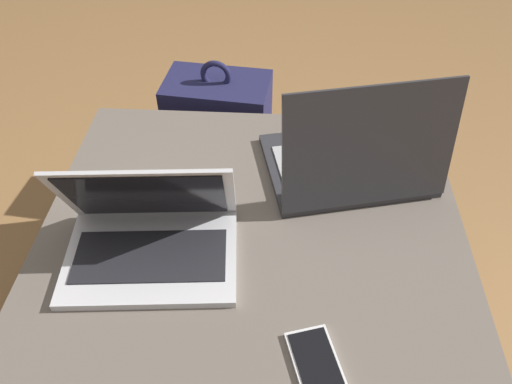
% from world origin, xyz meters
% --- Properties ---
extents(ground_plane, '(14.00, 14.00, 0.00)m').
position_xyz_m(ground_plane, '(0.00, 0.00, 0.00)').
color(ground_plane, '#9E7042').
extents(ottoman, '(0.85, 0.77, 0.39)m').
position_xyz_m(ottoman, '(0.00, 0.00, 0.20)').
color(ottoman, '#3D3832').
rests_on(ottoman, ground_plane).
extents(laptop_near, '(0.34, 0.25, 0.22)m').
position_xyz_m(laptop_near, '(-0.19, -0.08, 0.44)').
color(laptop_near, silver).
rests_on(laptop_near, ottoman).
extents(laptop_far, '(0.40, 0.34, 0.27)m').
position_xyz_m(laptop_far, '(0.21, 0.15, 0.45)').
color(laptop_far, '#333338').
rests_on(laptop_far, ottoman).
extents(cell_phone, '(0.11, 0.15, 0.01)m').
position_xyz_m(cell_phone, '(0.12, -0.30, 0.40)').
color(cell_phone, white).
rests_on(cell_phone, ottoman).
extents(backpack, '(0.31, 0.26, 0.46)m').
position_xyz_m(backpack, '(-0.13, 0.54, 0.19)').
color(backpack, '#23234C').
rests_on(backpack, ground_plane).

